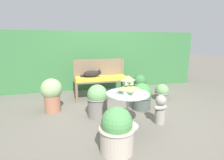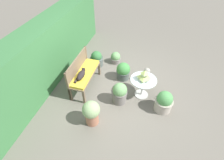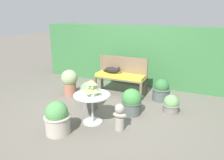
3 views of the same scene
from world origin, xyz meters
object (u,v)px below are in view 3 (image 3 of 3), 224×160
object	(u,v)px
cat	(112,70)
potted_plant_bench_right	(70,81)
garden_bench	(120,77)
garden_bust	(120,116)
patio_table	(92,100)
potted_plant_table_far	(57,118)
potted_plant_patio_mid	(131,102)
potted_plant_bench_left	(161,90)
potted_plant_hedge_corner	(89,95)
potted_plant_table_near	(171,104)
pagoda_birdhouse	(92,88)

from	to	relation	value
cat	potted_plant_bench_right	bearing A→B (deg)	-146.93
garden_bench	garden_bust	distance (m)	1.89
patio_table	potted_plant_bench_right	world-z (taller)	potted_plant_bench_right
potted_plant_bench_right	potted_plant_table_far	world-z (taller)	potted_plant_bench_right
garden_bench	potted_plant_patio_mid	size ratio (longest dim) A/B	2.36
patio_table	potted_plant_table_far	distance (m)	0.76
cat	potted_plant_bench_left	world-z (taller)	cat
garden_bench	potted_plant_hedge_corner	xyz separation A→B (m)	(-0.31, -1.13, -0.16)
garden_bust	potted_plant_bench_left	size ratio (longest dim) A/B	0.94
potted_plant_table_near	potted_plant_bench_left	size ratio (longest dim) A/B	0.72
garden_bust	potted_plant_bench_left	bearing A→B (deg)	72.35
potted_plant_table_near	potted_plant_table_far	xyz separation A→B (m)	(-1.74, -1.78, 0.11)
potted_plant_bench_right	garden_bust	bearing A→B (deg)	-30.09
garden_bust	potted_plant_hedge_corner	world-z (taller)	potted_plant_hedge_corner
potted_plant_patio_mid	potted_plant_bench_left	bearing A→B (deg)	67.93
cat	potted_plant_table_far	size ratio (longest dim) A/B	0.85
potted_plant_hedge_corner	potted_plant_bench_right	bearing A→B (deg)	150.39
potted_plant_table_far	potted_plant_bench_left	distance (m)	2.75
potted_plant_bench_right	potted_plant_patio_mid	bearing A→B (deg)	-11.02
cat	patio_table	xyz separation A→B (m)	(0.33, -1.70, -0.18)
garden_bust	potted_plant_patio_mid	distance (m)	0.73
potted_plant_bench_left	patio_table	bearing A→B (deg)	-120.07
cat	garden_bench	bearing A→B (deg)	-2.76
cat	potted_plant_hedge_corner	xyz separation A→B (m)	(-0.08, -1.14, -0.33)
potted_plant_table_near	potted_plant_bench_right	distance (m)	2.66
potted_plant_bench_left	potted_plant_table_near	bearing A→B (deg)	-59.19
garden_bench	patio_table	size ratio (longest dim) A/B	1.87
garden_bench	potted_plant_bench_left	distance (m)	1.13
cat	garden_bust	bearing A→B (deg)	-62.62
cat	garden_bust	distance (m)	2.02
cat	potted_plant_bench_left	bearing A→B (deg)	0.57
patio_table	potted_plant_patio_mid	bearing A→B (deg)	49.98
garden_bench	potted_plant_table_far	xyz separation A→B (m)	(-0.28, -2.32, -0.19)
potted_plant_hedge_corner	garden_bust	bearing A→B (deg)	-30.49
potted_plant_table_near	potted_plant_bench_right	xyz separation A→B (m)	(-2.65, -0.09, 0.21)
garden_bust	pagoda_birdhouse	bearing A→B (deg)	171.47
pagoda_birdhouse	potted_plant_table_near	size ratio (longest dim) A/B	0.74
garden_bust	potted_plant_table_near	world-z (taller)	garden_bust
patio_table	pagoda_birdhouse	size ratio (longest dim) A/B	2.41
potted_plant_table_near	potted_plant_bench_right	size ratio (longest dim) A/B	0.57
potted_plant_patio_mid	potted_plant_table_far	size ratio (longest dim) A/B	0.92
patio_table	potted_plant_hedge_corner	bearing A→B (deg)	126.21
garden_bench	cat	bearing A→B (deg)	178.30
garden_bench	potted_plant_bench_left	size ratio (longest dim) A/B	2.43
pagoda_birdhouse	potted_plant_hedge_corner	size ratio (longest dim) A/B	0.47
pagoda_birdhouse	potted_plant_table_far	size ratio (longest dim) A/B	0.48
garden_bench	potted_plant_table_far	bearing A→B (deg)	-96.89
cat	potted_plant_hedge_corner	size ratio (longest dim) A/B	0.83
pagoda_birdhouse	potted_plant_bench_left	world-z (taller)	pagoda_birdhouse
pagoda_birdhouse	potted_plant_bench_left	size ratio (longest dim) A/B	0.54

